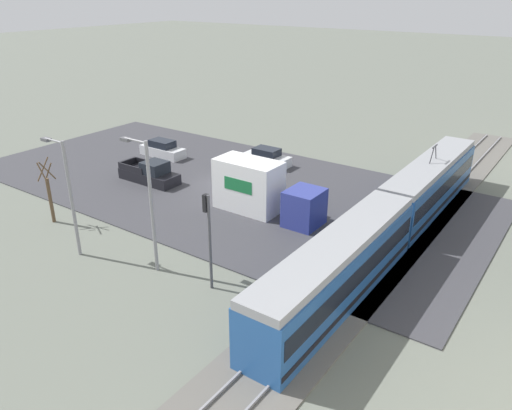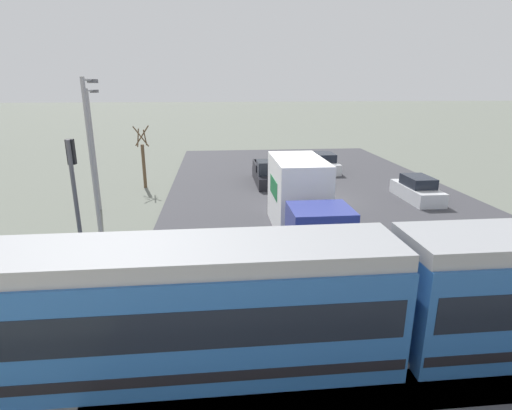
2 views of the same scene
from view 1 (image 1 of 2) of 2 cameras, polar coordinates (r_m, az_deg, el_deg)
name	(u,v)px [view 1 (image 1 of 2)]	position (r m, az deg, el deg)	size (l,w,h in m)	color
ground_plane	(218,184)	(41.78, -4.32, 2.38)	(320.00, 320.00, 0.00)	#60665B
road_surface	(218,184)	(41.76, -4.32, 2.44)	(20.69, 42.93, 0.08)	#38383D
rail_bed	(400,233)	(34.73, 16.13, -3.04)	(57.96, 4.40, 0.22)	#5B5954
light_rail_tram	(391,220)	(32.22, 15.21, -1.64)	(29.50, 2.59, 4.65)	#235193
box_truck	(261,190)	(35.57, 0.62, 1.69)	(2.55, 8.21, 3.74)	navy
pickup_truck	(150,174)	(42.71, -12.01, 3.53)	(2.00, 5.45, 1.87)	black
sedan_car_0	(267,158)	(45.93, 1.21, 5.40)	(1.80, 4.46, 1.57)	silver
sedan_car_1	(163,150)	(49.17, -10.63, 6.25)	(1.72, 4.63, 1.60)	silver
traffic_light_pole	(208,229)	(26.06, -5.47, -2.80)	(0.28, 0.47, 5.48)	#47474C
street_tree	(49,194)	(36.97, -22.54, 1.16)	(1.09, 0.91, 4.60)	brown
street_lamp_near_crossing	(148,198)	(27.97, -12.21, 0.82)	(0.36, 1.95, 7.77)	gray
street_lamp_mid_block	(68,190)	(31.16, -20.71, 1.63)	(0.36, 1.95, 7.23)	gray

